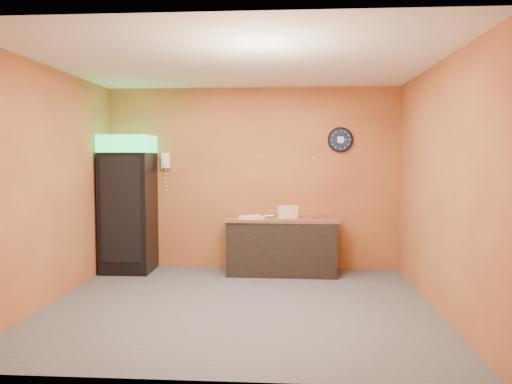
{
  "coord_description": "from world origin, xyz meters",
  "views": [
    {
      "loc": [
        0.58,
        -5.71,
        1.73
      ],
      "look_at": [
        0.15,
        0.6,
        1.29
      ],
      "focal_mm": 35.0,
      "sensor_mm": 36.0,
      "label": 1
    }
  ],
  "objects": [
    {
      "name": "wrapped_sandwich_right",
      "position": [
        0.02,
        1.6,
        0.85
      ],
      "size": [
        0.27,
        0.24,
        0.04
      ],
      "primitive_type": "cube",
      "rotation": [
        0.0,
        0.0,
        0.63
      ],
      "color": "beige",
      "rests_on": "butcher_paper"
    },
    {
      "name": "floor",
      "position": [
        0.0,
        0.0,
        0.0
      ],
      "size": [
        4.5,
        4.5,
        0.0
      ],
      "primitive_type": "plane",
      "color": "#47474C",
      "rests_on": "ground"
    },
    {
      "name": "wrapped_sandwich_mid",
      "position": [
        0.09,
        1.5,
        0.85
      ],
      "size": [
        0.3,
        0.19,
        0.04
      ],
      "primitive_type": "cube",
      "rotation": [
        0.0,
        0.0,
        -0.29
      ],
      "color": "beige",
      "rests_on": "butcher_paper"
    },
    {
      "name": "butcher_paper",
      "position": [
        0.47,
        1.65,
        0.81
      ],
      "size": [
        1.68,
        0.73,
        0.04
      ],
      "primitive_type": "cube",
      "rotation": [
        0.0,
        0.0,
        -0.0
      ],
      "color": "brown",
      "rests_on": "prep_counter"
    },
    {
      "name": "prep_counter",
      "position": [
        0.47,
        1.65,
        0.4
      ],
      "size": [
        1.6,
        0.73,
        0.79
      ],
      "primitive_type": "cube",
      "rotation": [
        0.0,
        0.0,
        -0.02
      ],
      "color": "black",
      "rests_on": "floor"
    },
    {
      "name": "kitchen_tool",
      "position": [
        0.38,
        1.79,
        0.87
      ],
      "size": [
        0.07,
        0.07,
        0.07
      ],
      "primitive_type": "cylinder",
      "color": "silver",
      "rests_on": "butcher_paper"
    },
    {
      "name": "sub_roll_stack",
      "position": [
        0.56,
        1.58,
        0.93
      ],
      "size": [
        0.31,
        0.2,
        0.18
      ],
      "rotation": [
        0.0,
        0.0,
        0.38
      ],
      "color": "beige",
      "rests_on": "butcher_paper"
    },
    {
      "name": "beverage_cooler",
      "position": [
        -1.85,
        1.6,
        1.0
      ],
      "size": [
        0.72,
        0.74,
        2.06
      ],
      "rotation": [
        0.0,
        0.0,
        0.01
      ],
      "color": "black",
      "rests_on": "floor"
    },
    {
      "name": "wrapped_sandwich_left",
      "position": [
        0.01,
        1.44,
        0.86
      ],
      "size": [
        0.33,
        0.19,
        0.04
      ],
      "primitive_type": "cube",
      "rotation": [
        0.0,
        0.0,
        -0.25
      ],
      "color": "beige",
      "rests_on": "butcher_paper"
    },
    {
      "name": "ceiling",
      "position": [
        0.0,
        0.0,
        2.8
      ],
      "size": [
        4.5,
        4.0,
        0.02
      ],
      "primitive_type": "cube",
      "color": "white",
      "rests_on": "back_wall"
    },
    {
      "name": "back_wall",
      "position": [
        0.0,
        2.0,
        1.4
      ],
      "size": [
        4.5,
        0.02,
        2.8
      ],
      "primitive_type": "cube",
      "color": "#BC7235",
      "rests_on": "floor"
    },
    {
      "name": "right_wall",
      "position": [
        2.25,
        0.0,
        1.4
      ],
      "size": [
        0.02,
        4.0,
        2.8
      ],
      "primitive_type": "cube",
      "color": "#BC7235",
      "rests_on": "floor"
    },
    {
      "name": "wall_phone",
      "position": [
        -1.35,
        1.95,
        1.68
      ],
      "size": [
        0.13,
        0.11,
        0.23
      ],
      "color": "white",
      "rests_on": "back_wall"
    },
    {
      "name": "left_wall",
      "position": [
        -2.25,
        0.0,
        1.4
      ],
      "size": [
        0.02,
        4.0,
        2.8
      ],
      "primitive_type": "cube",
      "color": "#BC7235",
      "rests_on": "floor"
    },
    {
      "name": "wall_clock",
      "position": [
        1.35,
        1.97,
        2.0
      ],
      "size": [
        0.38,
        0.06,
        0.38
      ],
      "color": "black",
      "rests_on": "back_wall"
    }
  ]
}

